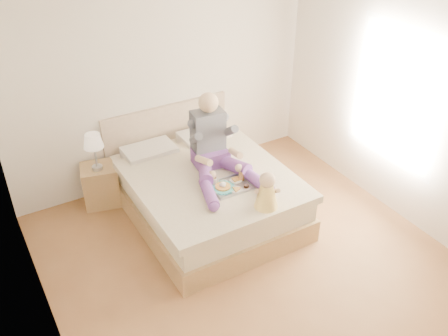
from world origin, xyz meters
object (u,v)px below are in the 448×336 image
tray (230,185)px  baby (266,193)px  adult (215,149)px  bed (204,189)px  nightstand (101,185)px

tray → baby: bearing=-72.1°
adult → tray: bearing=-89.3°
bed → tray: 0.57m
bed → baby: size_ratio=5.35×
bed → nightstand: 1.28m
adult → baby: 0.89m
nightstand → tray: bearing=-35.5°
bed → baby: bearing=-76.9°
adult → bed: bearing=151.5°
bed → adult: bearing=-34.5°
tray → nightstand: bearing=131.6°
nightstand → tray: tray is taller
nightstand → tray: (1.08, -1.27, 0.38)m
bed → adult: 0.58m
adult → tray: 0.46m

